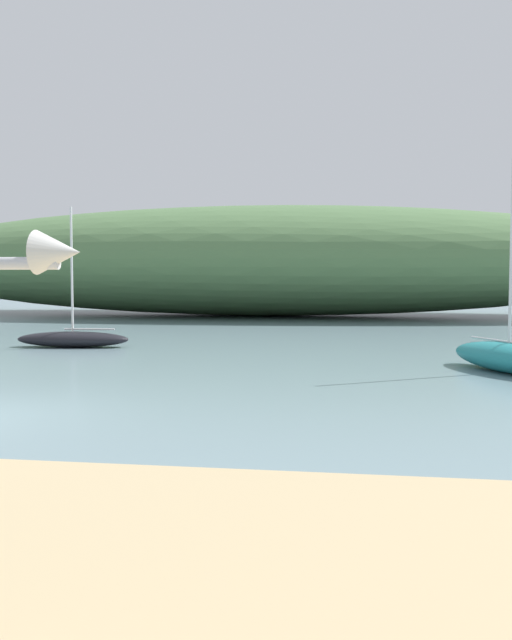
{
  "coord_description": "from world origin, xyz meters",
  "views": [
    {
      "loc": [
        7.14,
        -11.98,
        2.53
      ],
      "look_at": [
        4.42,
        5.22,
        1.44
      ],
      "focal_mm": 40.97,
      "sensor_mm": 36.0,
      "label": 1
    }
  ],
  "objects": [
    {
      "name": "distant_hill",
      "position": [
        0.29,
        32.56,
        3.34
      ],
      "size": [
        49.01,
        14.64,
        6.69
      ],
      "primitive_type": "ellipsoid",
      "color": "#517547",
      "rests_on": "ground"
    },
    {
      "name": "sailboat_near_shore",
      "position": [
        10.68,
        7.54,
        0.4
      ],
      "size": [
        3.22,
        4.46,
        5.48
      ],
      "color": "teal",
      "rests_on": "ground"
    },
    {
      "name": "sailboat_off_point",
      "position": [
        -3.08,
        11.95,
        0.3
      ],
      "size": [
        4.01,
        1.57,
        4.84
      ],
      "color": "black",
      "rests_on": "ground"
    }
  ]
}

